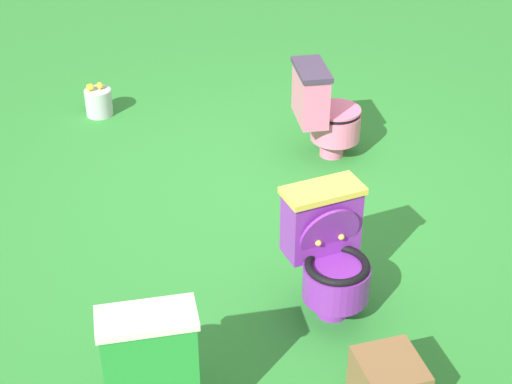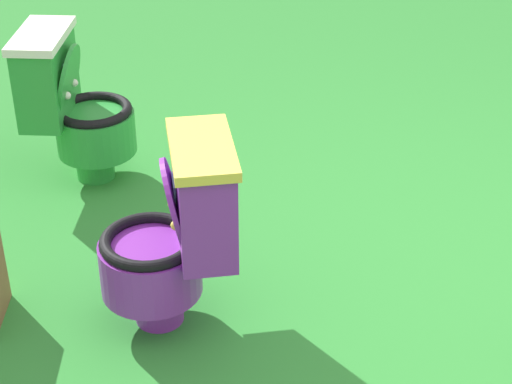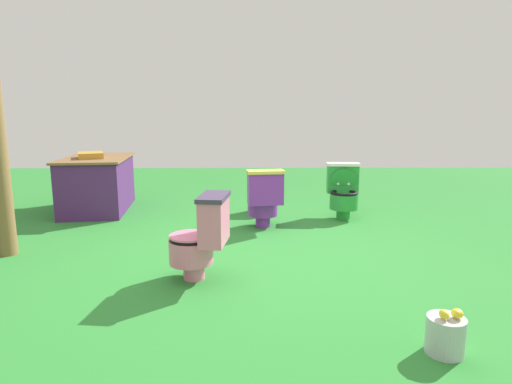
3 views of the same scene
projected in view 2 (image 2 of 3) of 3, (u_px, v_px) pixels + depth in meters
name	position (u px, v px, depth m)	size (l,w,h in m)	color
ground	(471.00, 319.00, 3.25)	(14.00, 14.00, 0.00)	#2D8433
toilet_green	(73.00, 105.00, 3.99)	(0.52, 0.45, 0.73)	green
toilet_purple	(175.00, 234.00, 3.08)	(0.54, 0.46, 0.73)	purple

